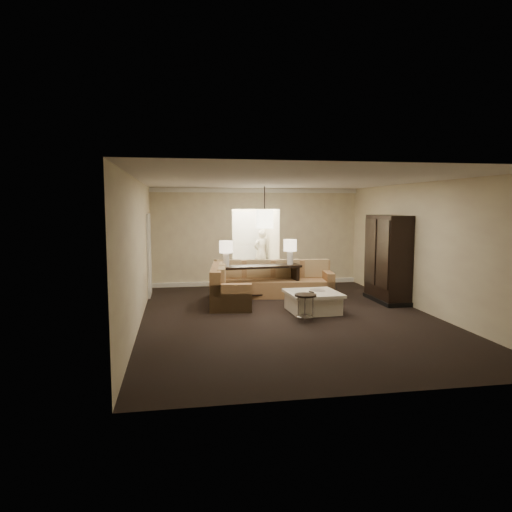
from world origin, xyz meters
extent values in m
plane|color=black|center=(0.00, 0.00, 0.00)|extent=(8.00, 8.00, 0.00)
cube|color=beige|center=(0.00, 4.00, 1.40)|extent=(6.00, 0.04, 2.80)
cube|color=beige|center=(0.00, -4.00, 1.40)|extent=(6.00, 0.04, 2.80)
cube|color=beige|center=(-3.00, 0.00, 1.40)|extent=(0.04, 8.00, 2.80)
cube|color=beige|center=(3.00, 0.00, 1.40)|extent=(0.04, 8.00, 2.80)
cube|color=silver|center=(0.00, 0.00, 2.80)|extent=(6.00, 8.00, 0.02)
cube|color=silver|center=(0.00, 3.95, 2.73)|extent=(6.00, 0.10, 0.12)
cube|color=silver|center=(0.00, 3.95, 0.06)|extent=(6.00, 0.10, 0.12)
cube|color=silver|center=(-2.97, 2.80, 1.05)|extent=(0.05, 0.90, 2.10)
cube|color=silver|center=(0.00, 5.00, 0.00)|extent=(1.40, 2.00, 0.01)
cube|color=#F5E5C8|center=(-0.70, 5.00, 1.40)|extent=(0.04, 2.00, 2.80)
cube|color=#F5E5C8|center=(0.70, 5.00, 1.40)|extent=(0.04, 2.00, 2.80)
cube|color=#F5E5C8|center=(0.00, 6.00, 1.40)|extent=(1.40, 0.04, 2.80)
cube|color=silver|center=(0.00, 5.97, 1.05)|extent=(0.90, 0.05, 2.10)
cube|color=brown|center=(0.13, 2.20, 0.21)|extent=(3.11, 1.27, 0.42)
cube|color=brown|center=(-1.07, 1.18, 0.21)|extent=(1.07, 1.51, 0.42)
cube|color=brown|center=(0.17, 2.53, 0.65)|extent=(3.02, 0.62, 0.46)
cube|color=brown|center=(-1.33, 1.72, 0.65)|extent=(0.54, 2.43, 0.46)
cube|color=brown|center=(1.52, 2.02, 0.31)|extent=(0.31, 0.92, 0.62)
cube|color=brown|center=(-1.14, 0.58, 0.31)|extent=(0.92, 0.31, 0.62)
cube|color=olive|center=(-0.94, 2.62, 0.67)|extent=(0.64, 0.24, 0.46)
cube|color=olive|center=(-0.19, 2.52, 0.67)|extent=(0.64, 0.24, 0.46)
cube|color=olive|center=(0.56, 2.43, 0.67)|extent=(0.64, 0.24, 0.46)
cube|color=olive|center=(1.31, 2.34, 0.67)|extent=(0.64, 0.24, 0.46)
cube|color=olive|center=(-1.20, 1.81, 0.67)|extent=(0.23, 0.62, 0.46)
cube|color=olive|center=(-1.29, 1.11, 0.67)|extent=(0.23, 0.62, 0.46)
cube|color=white|center=(0.62, 0.34, 0.19)|extent=(1.04, 1.04, 0.37)
cube|color=white|center=(0.62, 0.34, 0.41)|extent=(1.15, 1.15, 0.07)
cube|color=black|center=(0.57, 0.28, 0.45)|extent=(0.06, 0.18, 0.02)
cube|color=beige|center=(0.77, 0.51, 0.44)|extent=(0.26, 0.34, 0.01)
cube|color=black|center=(-0.28, 2.00, 0.79)|extent=(2.16, 0.68, 0.06)
cube|color=black|center=(-1.24, 1.91, 0.39)|extent=(0.12, 0.44, 0.77)
cube|color=black|center=(0.68, 2.09, 0.39)|extent=(0.12, 0.44, 0.77)
cube|color=black|center=(-0.28, 2.00, 0.12)|extent=(2.06, 0.62, 0.04)
cube|color=black|center=(2.70, 1.10, 1.04)|extent=(0.57, 1.38, 2.07)
cube|color=black|center=(2.40, 0.75, 1.18)|extent=(0.03, 0.61, 1.58)
cube|color=black|center=(2.40, 1.44, 1.18)|extent=(0.03, 0.61, 1.58)
cube|color=black|center=(2.70, 1.10, 0.05)|extent=(0.61, 1.44, 0.10)
cylinder|color=black|center=(0.24, -0.41, 0.52)|extent=(0.44, 0.44, 0.04)
torus|color=silver|center=(0.24, -0.41, 0.10)|extent=(0.36, 0.36, 0.02)
cylinder|color=silver|center=(0.40, -0.38, 0.26)|extent=(0.02, 0.02, 0.51)
cylinder|color=silver|center=(0.13, -0.28, 0.26)|extent=(0.02, 0.02, 0.51)
cylinder|color=silver|center=(0.18, -0.57, 0.26)|extent=(0.02, 0.02, 0.51)
cylinder|color=white|center=(-1.10, 1.93, 0.99)|extent=(0.15, 0.15, 0.34)
cylinder|color=#FDE4BE|center=(-1.10, 1.93, 1.30)|extent=(0.33, 0.33, 0.29)
cylinder|color=white|center=(0.54, 2.07, 0.99)|extent=(0.15, 0.15, 0.34)
cylinder|color=#FDE4BE|center=(0.54, 2.07, 1.30)|extent=(0.33, 0.33, 0.29)
cylinder|color=black|center=(0.00, 2.70, 2.50)|extent=(0.02, 0.02, 0.60)
cube|color=#FFF3C6|center=(0.00, 2.70, 1.95)|extent=(0.38, 0.38, 0.48)
imported|color=beige|center=(0.45, 5.60, 0.85)|extent=(0.72, 0.60, 1.70)
camera|label=1|loc=(-2.25, -9.03, 2.29)|focal=32.00mm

